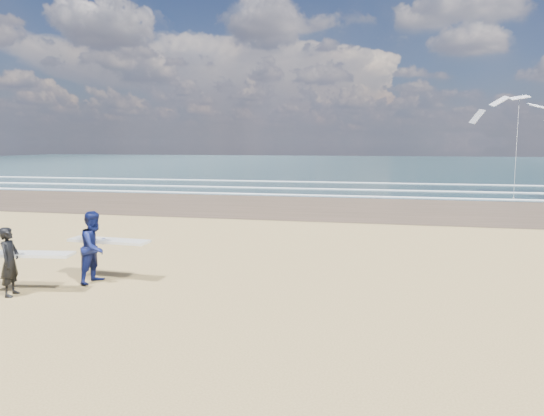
# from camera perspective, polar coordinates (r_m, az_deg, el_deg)

# --- Properties ---
(ocean) EXTENTS (220.00, 100.00, 0.02)m
(ocean) POSITION_cam_1_polar(r_m,az_deg,el_deg) (82.92, 21.22, 4.72)
(ocean) COLOR #193237
(ocean) RESTS_ON ground
(surfer_near) EXTENTS (2.25, 1.10, 1.65)m
(surfer_near) POSITION_cam_1_polar(r_m,az_deg,el_deg) (13.07, -28.19, -5.45)
(surfer_near) COLOR black
(surfer_near) RESTS_ON ground
(surfer_far) EXTENTS (2.23, 1.17, 1.87)m
(surfer_far) POSITION_cam_1_polar(r_m,az_deg,el_deg) (13.36, -20.03, -4.29)
(surfer_far) COLOR #0D154B
(surfer_far) RESTS_ON ground
(kite_1) EXTENTS (5.92, 4.75, 7.87)m
(kite_1) POSITION_cam_1_polar(r_m,az_deg,el_deg) (37.16, 26.91, 8.16)
(kite_1) COLOR slate
(kite_1) RESTS_ON ground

